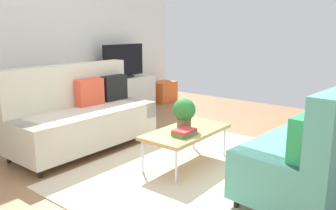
% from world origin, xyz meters
% --- Properties ---
extents(ground_plane, '(7.68, 7.68, 0.00)m').
position_xyz_m(ground_plane, '(0.00, 0.00, 0.00)').
color(ground_plane, '#936B47').
extents(wall_far, '(6.40, 0.12, 2.90)m').
position_xyz_m(wall_far, '(0.00, 2.80, 1.45)').
color(wall_far, white).
rests_on(wall_far, ground_plane).
extents(area_rug, '(2.90, 2.20, 0.01)m').
position_xyz_m(area_rug, '(0.01, -0.30, 0.01)').
color(area_rug, beige).
rests_on(area_rug, ground_plane).
extents(couch_beige, '(1.90, 0.85, 1.10)m').
position_xyz_m(couch_beige, '(-0.32, 1.32, 0.45)').
color(couch_beige, beige).
rests_on(couch_beige, ground_plane).
extents(couch_green, '(1.97, 1.01, 1.10)m').
position_xyz_m(couch_green, '(0.34, -1.52, 0.44)').
color(couch_green, teal).
rests_on(couch_green, ground_plane).
extents(coffee_table, '(1.10, 0.56, 0.42)m').
position_xyz_m(coffee_table, '(0.06, -0.10, 0.39)').
color(coffee_table, '#B7844C').
rests_on(coffee_table, ground_plane).
extents(tv_console, '(1.40, 0.44, 0.64)m').
position_xyz_m(tv_console, '(1.56, 2.46, 0.32)').
color(tv_console, silver).
rests_on(tv_console, ground_plane).
extents(tv, '(1.00, 0.20, 0.64)m').
position_xyz_m(tv, '(1.56, 2.44, 0.95)').
color(tv, black).
rests_on(tv, tv_console).
extents(storage_trunk, '(0.52, 0.40, 0.44)m').
position_xyz_m(storage_trunk, '(2.66, 2.36, 0.22)').
color(storage_trunk, orange).
rests_on(storage_trunk, ground_plane).
extents(potted_plant, '(0.27, 0.27, 0.36)m').
position_xyz_m(potted_plant, '(0.09, -0.05, 0.62)').
color(potted_plant, brown).
rests_on(potted_plant, coffee_table).
extents(table_book_0, '(0.26, 0.21, 0.04)m').
position_xyz_m(table_book_0, '(-0.11, -0.20, 0.44)').
color(table_book_0, '#3F8C4C').
rests_on(table_book_0, coffee_table).
extents(table_book_1, '(0.24, 0.18, 0.03)m').
position_xyz_m(table_book_1, '(-0.11, -0.20, 0.47)').
color(table_book_1, red).
rests_on(table_book_1, table_book_0).
extents(vase_0, '(0.13, 0.13, 0.18)m').
position_xyz_m(vase_0, '(0.98, 2.51, 0.73)').
color(vase_0, silver).
rests_on(vase_0, tv_console).
extents(bottle_0, '(0.06, 0.06, 0.15)m').
position_xyz_m(bottle_0, '(1.17, 2.42, 0.72)').
color(bottle_0, orange).
rests_on(bottle_0, tv_console).
extents(bottle_1, '(0.06, 0.06, 0.23)m').
position_xyz_m(bottle_1, '(1.27, 2.42, 0.76)').
color(bottle_1, gold).
rests_on(bottle_1, tv_console).
extents(bottle_2, '(0.06, 0.06, 0.23)m').
position_xyz_m(bottle_2, '(1.38, 2.42, 0.76)').
color(bottle_2, red).
rests_on(bottle_2, tv_console).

